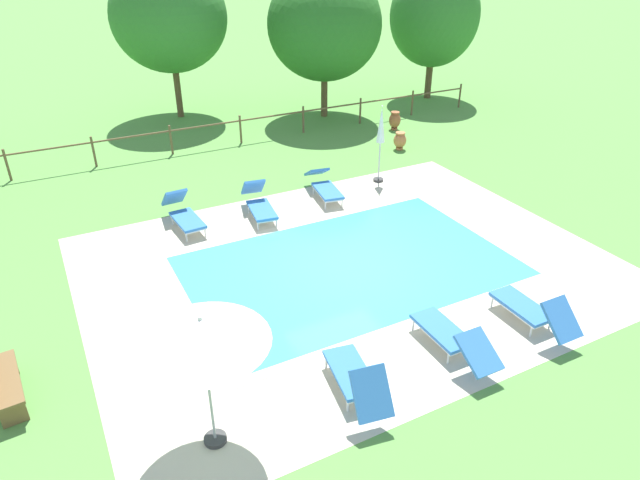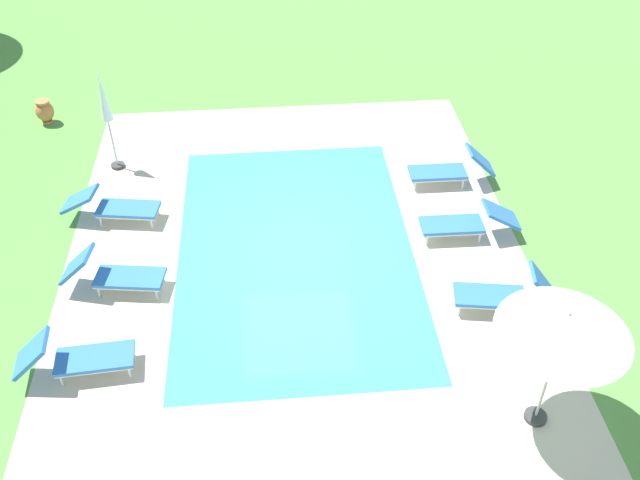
% 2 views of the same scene
% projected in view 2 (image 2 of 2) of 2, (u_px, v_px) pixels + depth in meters
% --- Properties ---
extents(ground_plane, '(160.00, 160.00, 0.00)m').
position_uv_depth(ground_plane, '(296.00, 249.00, 14.32)').
color(ground_plane, '#599342').
extents(pool_deck_paving, '(12.06, 9.27, 0.01)m').
position_uv_depth(pool_deck_paving, '(296.00, 249.00, 14.32)').
color(pool_deck_paving, beige).
rests_on(pool_deck_paving, ground).
extents(swimming_pool_water, '(7.57, 4.78, 0.01)m').
position_uv_depth(swimming_pool_water, '(296.00, 249.00, 14.32)').
color(swimming_pool_water, '#42CCD6').
rests_on(swimming_pool_water, ground).
extents(pool_coping_rim, '(8.05, 5.26, 0.01)m').
position_uv_depth(pool_coping_rim, '(296.00, 249.00, 14.31)').
color(pool_coping_rim, beige).
rests_on(pool_coping_rim, ground).
extents(sun_lounger_north_near_steps, '(0.92, 2.12, 0.75)m').
position_uv_depth(sun_lounger_north_near_steps, '(114.00, 206.00, 14.86)').
color(sun_lounger_north_near_steps, '#3370BC').
rests_on(sun_lounger_north_near_steps, ground).
extents(sun_lounger_north_mid, '(0.63, 2.06, 0.76)m').
position_uv_depth(sun_lounger_north_mid, '(466.00, 222.00, 14.43)').
color(sun_lounger_north_mid, '#3370BC').
rests_on(sun_lounger_north_mid, ground).
extents(sun_lounger_north_far, '(0.73, 1.97, 0.91)m').
position_uv_depth(sun_lounger_north_far, '(77.00, 357.00, 11.58)').
color(sun_lounger_north_far, '#3370BC').
rests_on(sun_lounger_north_far, ground).
extents(sun_lounger_south_near_corner, '(0.90, 1.92, 1.00)m').
position_uv_depth(sun_lounger_south_near_corner, '(505.00, 293.00, 12.74)').
color(sun_lounger_south_near_corner, '#3370BC').
rests_on(sun_lounger_south_near_corner, ground).
extents(sun_lounger_south_mid, '(0.62, 1.94, 0.91)m').
position_uv_depth(sun_lounger_south_mid, '(450.00, 169.00, 15.92)').
color(sun_lounger_south_mid, '#3370BC').
rests_on(sun_lounger_south_mid, ground).
extents(sun_lounger_south_far, '(0.87, 2.00, 0.92)m').
position_uv_depth(sun_lounger_south_far, '(115.00, 274.00, 13.17)').
color(sun_lounger_south_far, '#3370BC').
rests_on(sun_lounger_south_far, ground).
extents(patio_umbrella_open_foreground, '(1.94, 1.94, 2.42)m').
position_uv_depth(patio_umbrella_open_foreground, '(565.00, 325.00, 9.73)').
color(patio_umbrella_open_foreground, '#383838').
rests_on(patio_umbrella_open_foreground, ground).
extents(patio_umbrella_closed_row_west, '(0.32, 0.32, 2.45)m').
position_uv_depth(patio_umbrella_closed_row_west, '(105.00, 106.00, 15.63)').
color(patio_umbrella_closed_row_west, '#383838').
rests_on(patio_umbrella_closed_row_west, ground).
extents(terracotta_urn_near_fence, '(0.46, 0.46, 0.64)m').
position_uv_depth(terracotta_urn_near_fence, '(45.00, 111.00, 18.06)').
color(terracotta_urn_near_fence, '#C67547').
rests_on(terracotta_urn_near_fence, ground).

